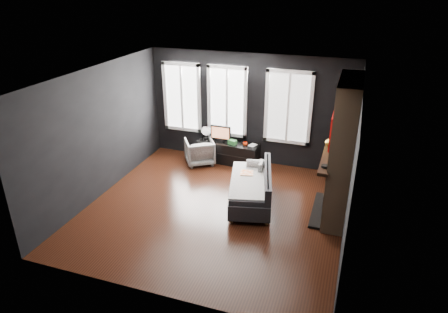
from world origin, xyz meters
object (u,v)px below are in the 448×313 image
(mug, at_px, (245,143))
(mantel_vase, at_px, (330,142))
(media_console, at_px, (228,152))
(armchair, at_px, (200,150))
(sofa, at_px, (251,186))
(book, at_px, (250,141))
(monitor, at_px, (221,133))

(mug, height_order, mantel_vase, mantel_vase)
(media_console, bearing_deg, mantel_vase, -21.53)
(armchair, distance_m, media_console, 0.72)
(sofa, bearing_deg, mantel_vase, 7.51)
(mug, xyz_separation_m, book, (0.10, 0.08, 0.06))
(mantel_vase, bearing_deg, mug, 151.20)
(media_console, relative_size, monitor, 2.95)
(armchair, bearing_deg, monitor, 178.96)
(sofa, xyz_separation_m, book, (-0.50, 1.75, 0.26))
(monitor, distance_m, book, 0.76)
(sofa, xyz_separation_m, media_console, (-1.05, 1.74, -0.12))
(armchair, distance_m, book, 1.28)
(sofa, height_order, armchair, sofa)
(media_console, distance_m, mantel_vase, 2.96)
(monitor, distance_m, mug, 0.67)
(monitor, distance_m, mantel_vase, 2.99)
(monitor, bearing_deg, sofa, -53.30)
(book, bearing_deg, armchair, -166.08)
(sofa, bearing_deg, mug, 96.16)
(monitor, bearing_deg, book, 2.36)
(sofa, height_order, mantel_vase, mantel_vase)
(media_console, distance_m, mug, 0.56)
(sofa, relative_size, armchair, 2.60)
(armchair, height_order, mantel_vase, mantel_vase)
(monitor, xyz_separation_m, mug, (0.65, -0.06, -0.18))
(sofa, height_order, monitor, monitor)
(book, bearing_deg, sofa, -74.18)
(media_console, bearing_deg, monitor, -173.79)
(armchair, bearing_deg, mantel_vase, 131.42)
(sofa, height_order, media_console, sofa)
(media_console, xyz_separation_m, monitor, (-0.20, -0.01, 0.50))
(mug, bearing_deg, armchair, -168.59)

